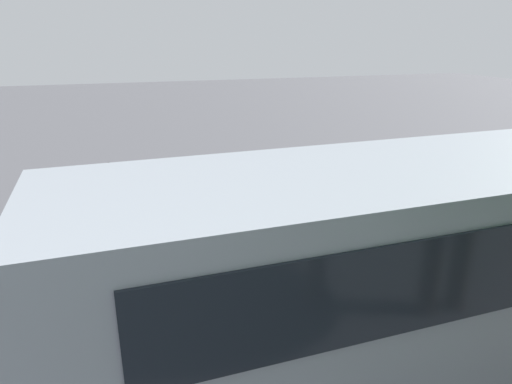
{
  "coord_description": "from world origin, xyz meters",
  "views": [
    {
      "loc": [
        2.98,
        9.6,
        4.74
      ],
      "look_at": [
        -0.16,
        -0.35,
        1.1
      ],
      "focal_mm": 31.8,
      "sensor_mm": 36.0,
      "label": 1
    }
  ],
  "objects_px": {
    "stunt_motorcycle": "(112,182)",
    "spectator_centre": "(337,232)",
    "spectator_right": "(302,236)",
    "spectator_left": "(385,229)",
    "spectator_far_left": "(422,215)",
    "parked_motorcycle_silver": "(491,242)",
    "tour_bus": "(456,268)"
  },
  "relations": [
    {
      "from": "tour_bus",
      "to": "spectator_right",
      "type": "distance_m",
      "value": 3.02
    },
    {
      "from": "spectator_far_left",
      "to": "stunt_motorcycle",
      "type": "bearing_deg",
      "value": -42.38
    },
    {
      "from": "tour_bus",
      "to": "stunt_motorcycle",
      "type": "xyz_separation_m",
      "value": [
        4.59,
        -8.85,
        -1.03
      ]
    },
    {
      "from": "tour_bus",
      "to": "spectator_right",
      "type": "bearing_deg",
      "value": -66.91
    },
    {
      "from": "spectator_centre",
      "to": "parked_motorcycle_silver",
      "type": "distance_m",
      "value": 3.61
    },
    {
      "from": "tour_bus",
      "to": "spectator_left",
      "type": "height_order",
      "value": "tour_bus"
    },
    {
      "from": "spectator_left",
      "to": "spectator_centre",
      "type": "relative_size",
      "value": 0.94
    },
    {
      "from": "spectator_left",
      "to": "spectator_right",
      "type": "relative_size",
      "value": 0.93
    },
    {
      "from": "spectator_far_left",
      "to": "spectator_left",
      "type": "height_order",
      "value": "spectator_far_left"
    },
    {
      "from": "tour_bus",
      "to": "spectator_left",
      "type": "bearing_deg",
      "value": -103.99
    },
    {
      "from": "spectator_far_left",
      "to": "stunt_motorcycle",
      "type": "xyz_separation_m",
      "value": [
        6.38,
        -5.82,
        -0.42
      ]
    },
    {
      "from": "spectator_left",
      "to": "stunt_motorcycle",
      "type": "bearing_deg",
      "value": -49.21
    },
    {
      "from": "spectator_centre",
      "to": "tour_bus",
      "type": "bearing_deg",
      "value": 98.4
    },
    {
      "from": "spectator_far_left",
      "to": "tour_bus",
      "type": "bearing_deg",
      "value": 59.44
    },
    {
      "from": "spectator_right",
      "to": "spectator_far_left",
      "type": "bearing_deg",
      "value": -174.11
    },
    {
      "from": "spectator_centre",
      "to": "stunt_motorcycle",
      "type": "height_order",
      "value": "spectator_centre"
    },
    {
      "from": "tour_bus",
      "to": "spectator_far_left",
      "type": "height_order",
      "value": "tour_bus"
    },
    {
      "from": "tour_bus",
      "to": "spectator_centre",
      "type": "height_order",
      "value": "tour_bus"
    },
    {
      "from": "spectator_right",
      "to": "parked_motorcycle_silver",
      "type": "relative_size",
      "value": 0.88
    },
    {
      "from": "spectator_far_left",
      "to": "spectator_centre",
      "type": "height_order",
      "value": "spectator_centre"
    },
    {
      "from": "spectator_right",
      "to": "parked_motorcycle_silver",
      "type": "xyz_separation_m",
      "value": [
        -4.31,
        0.32,
        -0.6
      ]
    },
    {
      "from": "tour_bus",
      "to": "parked_motorcycle_silver",
      "type": "relative_size",
      "value": 5.31
    },
    {
      "from": "stunt_motorcycle",
      "to": "spectator_centre",
      "type": "bearing_deg",
      "value": 124.39
    },
    {
      "from": "parked_motorcycle_silver",
      "to": "spectator_right",
      "type": "bearing_deg",
      "value": -4.22
    },
    {
      "from": "spectator_centre",
      "to": "stunt_motorcycle",
      "type": "bearing_deg",
      "value": -55.61
    },
    {
      "from": "spectator_right",
      "to": "spectator_centre",
      "type": "bearing_deg",
      "value": -179.5
    },
    {
      "from": "spectator_right",
      "to": "stunt_motorcycle",
      "type": "distance_m",
      "value": 7.04
    },
    {
      "from": "spectator_far_left",
      "to": "spectator_left",
      "type": "bearing_deg",
      "value": 14.71
    },
    {
      "from": "spectator_left",
      "to": "parked_motorcycle_silver",
      "type": "bearing_deg",
      "value": 172.34
    },
    {
      "from": "spectator_left",
      "to": "spectator_far_left",
      "type": "bearing_deg",
      "value": -165.29
    },
    {
      "from": "spectator_far_left",
      "to": "parked_motorcycle_silver",
      "type": "relative_size",
      "value": 0.85
    },
    {
      "from": "spectator_centre",
      "to": "spectator_right",
      "type": "distance_m",
      "value": 0.76
    }
  ]
}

